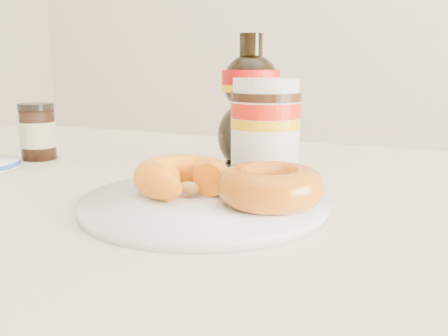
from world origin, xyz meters
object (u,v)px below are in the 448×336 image
at_px(dark_jar, 38,132).
at_px(nutella_jar, 265,124).
at_px(donut_bitten, 182,177).
at_px(donut_whole, 270,186).
at_px(plate, 204,203).
at_px(dining_table, 166,255).
at_px(syrup_bottle, 250,102).

bearing_deg(dark_jar, nutella_jar, 5.75).
xyz_separation_m(donut_bitten, donut_whole, (0.10, -0.00, 0.00)).
bearing_deg(plate, nutella_jar, 89.85).
bearing_deg(dark_jar, dining_table, -17.31).
bearing_deg(donut_bitten, dining_table, 140.21).
distance_m(donut_bitten, donut_whole, 0.10).
bearing_deg(donut_whole, donut_bitten, 178.60).
distance_m(plate, dark_jar, 0.40).
bearing_deg(nutella_jar, syrup_bottle, 132.15).
xyz_separation_m(nutella_jar, syrup_bottle, (-0.04, 0.04, 0.03)).
height_order(dining_table, dark_jar, dark_jar).
relative_size(plate, dark_jar, 2.88).
bearing_deg(donut_whole, dining_table, 162.78).
distance_m(plate, syrup_bottle, 0.24).
bearing_deg(plate, donut_whole, 3.34).
bearing_deg(donut_whole, dark_jar, 162.72).
distance_m(nutella_jar, syrup_bottle, 0.06).
distance_m(donut_whole, nutella_jar, 0.19).
xyz_separation_m(plate, dark_jar, (-0.37, 0.14, 0.04)).
xyz_separation_m(dining_table, dark_jar, (-0.29, 0.09, 0.13)).
height_order(plate, syrup_bottle, syrup_bottle).
bearing_deg(nutella_jar, donut_bitten, -99.84).
bearing_deg(donut_bitten, donut_whole, -0.07).
relative_size(dining_table, syrup_bottle, 7.26).
distance_m(dining_table, nutella_jar, 0.22).
height_order(dining_table, nutella_jar, nutella_jar).
bearing_deg(dark_jar, syrup_bottle, 13.72).
distance_m(syrup_bottle, dark_jar, 0.35).
bearing_deg(dining_table, plate, -32.47).
height_order(plate, donut_bitten, donut_bitten).
relative_size(donut_whole, nutella_jar, 0.80).
xyz_separation_m(plate, nutella_jar, (0.00, 0.18, 0.06)).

